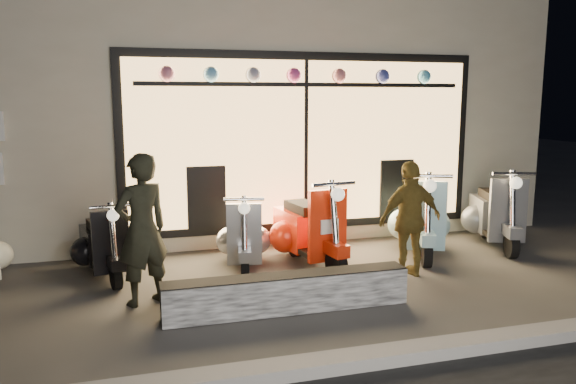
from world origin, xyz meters
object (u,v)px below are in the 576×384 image
at_px(scooter_silver, 244,235).
at_px(woman, 410,219).
at_px(man, 142,230).
at_px(scooter_red, 306,229).
at_px(graffiti_barrier, 288,293).

bearing_deg(scooter_silver, woman, -19.61).
height_order(scooter_silver, man, man).
bearing_deg(man, scooter_silver, -166.37).
distance_m(scooter_red, man, 2.42).
bearing_deg(scooter_red, graffiti_barrier, -122.75).
distance_m(graffiti_barrier, man, 1.69).
distance_m(man, woman, 3.22).
height_order(graffiti_barrier, man, man).
bearing_deg(man, graffiti_barrier, 128.25).
relative_size(man, woman, 1.13).
height_order(graffiti_barrier, woman, woman).
bearing_deg(man, woman, 153.91).
bearing_deg(woman, scooter_red, -47.33).
relative_size(graffiti_barrier, man, 1.58).
bearing_deg(scooter_silver, scooter_red, 1.02).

